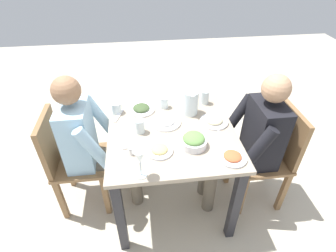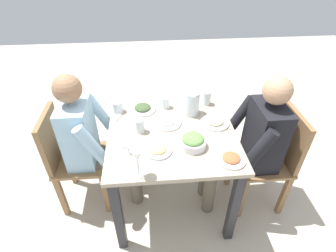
{
  "view_description": "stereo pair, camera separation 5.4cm",
  "coord_description": "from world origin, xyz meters",
  "px_view_note": "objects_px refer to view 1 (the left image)",
  "views": [
    {
      "loc": [
        -1.46,
        0.21,
        1.91
      ],
      "look_at": [
        0.01,
        0.03,
        0.78
      ],
      "focal_mm": 28.2,
      "sensor_mm": 36.0,
      "label": 1
    },
    {
      "loc": [
        -1.46,
        0.15,
        1.91
      ],
      "look_at": [
        0.01,
        0.03,
        0.78
      ],
      "focal_mm": 28.2,
      "sensor_mm": 36.0,
      "label": 2
    }
  ],
  "objects_px": {
    "plate_yoghurt": "(166,121)",
    "water_pitcher": "(190,102)",
    "salad_bowl": "(194,141)",
    "salt_shaker": "(131,151)",
    "water_glass_far_right": "(140,126)",
    "dining_table": "(172,144)",
    "plate_dolmas": "(141,109)",
    "plate_rice_curry": "(232,157)",
    "chair_far": "(69,158)",
    "water_glass_near_right": "(187,96)",
    "plate_fries": "(159,150)",
    "plate_beans": "(214,121)",
    "diner_far": "(92,141)",
    "water_glass_near_left": "(164,103)",
    "water_glass_by_pitcher": "(116,108)",
    "diner_near": "(250,141)",
    "water_glass_far_left": "(205,97)",
    "wine_glass": "(140,158)",
    "chair_near": "(272,153)"
  },
  "relations": [
    {
      "from": "salad_bowl",
      "to": "plate_beans",
      "type": "bearing_deg",
      "value": -40.74
    },
    {
      "from": "plate_yoghurt",
      "to": "water_pitcher",
      "type": "bearing_deg",
      "value": -61.59
    },
    {
      "from": "dining_table",
      "to": "plate_rice_curry",
      "type": "xyz_separation_m",
      "value": [
        -0.32,
        -0.34,
        0.14
      ]
    },
    {
      "from": "salad_bowl",
      "to": "water_glass_far_right",
      "type": "distance_m",
      "value": 0.39
    },
    {
      "from": "dining_table",
      "to": "salt_shaker",
      "type": "relative_size",
      "value": 16.67
    },
    {
      "from": "plate_fries",
      "to": "plate_beans",
      "type": "bearing_deg",
      "value": -58.33
    },
    {
      "from": "plate_dolmas",
      "to": "salt_shaker",
      "type": "distance_m",
      "value": 0.51
    },
    {
      "from": "dining_table",
      "to": "water_glass_near_left",
      "type": "bearing_deg",
      "value": 3.29
    },
    {
      "from": "diner_far",
      "to": "plate_rice_curry",
      "type": "relative_size",
      "value": 6.39
    },
    {
      "from": "diner_near",
      "to": "water_glass_near_left",
      "type": "xyz_separation_m",
      "value": [
        0.37,
        0.6,
        0.15
      ]
    },
    {
      "from": "diner_near",
      "to": "diner_far",
      "type": "relative_size",
      "value": 1.0
    },
    {
      "from": "plate_dolmas",
      "to": "water_glass_near_right",
      "type": "relative_size",
      "value": 1.85
    },
    {
      "from": "diner_far",
      "to": "water_glass_near_left",
      "type": "distance_m",
      "value": 0.63
    },
    {
      "from": "water_glass_by_pitcher",
      "to": "water_glass_near_right",
      "type": "bearing_deg",
      "value": -80.89
    },
    {
      "from": "chair_far",
      "to": "plate_beans",
      "type": "xyz_separation_m",
      "value": [
        -0.02,
        -1.11,
        0.27
      ]
    },
    {
      "from": "plate_yoghurt",
      "to": "water_glass_near_left",
      "type": "distance_m",
      "value": 0.22
    },
    {
      "from": "plate_dolmas",
      "to": "water_glass_by_pitcher",
      "type": "height_order",
      "value": "water_glass_by_pitcher"
    },
    {
      "from": "chair_far",
      "to": "water_pitcher",
      "type": "bearing_deg",
      "value": -82.52
    },
    {
      "from": "salad_bowl",
      "to": "plate_fries",
      "type": "xyz_separation_m",
      "value": [
        -0.03,
        0.23,
        -0.03
      ]
    },
    {
      "from": "plate_rice_curry",
      "to": "plate_fries",
      "type": "bearing_deg",
      "value": 74.82
    },
    {
      "from": "diner_far",
      "to": "diner_near",
      "type": "bearing_deg",
      "value": -96.92
    },
    {
      "from": "water_glass_far_right",
      "to": "plate_fries",
      "type": "bearing_deg",
      "value": -152.27
    },
    {
      "from": "plate_beans",
      "to": "water_pitcher",
      "type": "bearing_deg",
      "value": 46.46
    },
    {
      "from": "salt_shaker",
      "to": "chair_far",
      "type": "bearing_deg",
      "value": 59.42
    },
    {
      "from": "diner_far",
      "to": "plate_dolmas",
      "type": "distance_m",
      "value": 0.45
    },
    {
      "from": "water_glass_far_right",
      "to": "salad_bowl",
      "type": "bearing_deg",
      "value": -118.81
    },
    {
      "from": "chair_far",
      "to": "water_glass_near_right",
      "type": "relative_size",
      "value": 7.74
    },
    {
      "from": "water_glass_far_left",
      "to": "water_glass_by_pitcher",
      "type": "distance_m",
      "value": 0.71
    },
    {
      "from": "diner_far",
      "to": "salt_shaker",
      "type": "relative_size",
      "value": 21.59
    },
    {
      "from": "plate_beans",
      "to": "salt_shaker",
      "type": "height_order",
      "value": "salt_shaker"
    },
    {
      "from": "chair_near",
      "to": "diner_far",
      "type": "xyz_separation_m",
      "value": [
        0.14,
        1.37,
        0.15
      ]
    },
    {
      "from": "chair_far",
      "to": "water_glass_near_left",
      "type": "xyz_separation_m",
      "value": [
        0.23,
        -0.77,
        0.3
      ]
    },
    {
      "from": "water_pitcher",
      "to": "wine_glass",
      "type": "relative_size",
      "value": 0.97
    },
    {
      "from": "plate_fries",
      "to": "plate_dolmas",
      "type": "relative_size",
      "value": 0.85
    },
    {
      "from": "plate_beans",
      "to": "salad_bowl",
      "type": "bearing_deg",
      "value": 139.26
    },
    {
      "from": "chair_far",
      "to": "plate_beans",
      "type": "bearing_deg",
      "value": -91.08
    },
    {
      "from": "plate_dolmas",
      "to": "water_glass_by_pitcher",
      "type": "bearing_deg",
      "value": 92.55
    },
    {
      "from": "diner_far",
      "to": "salt_shaker",
      "type": "xyz_separation_m",
      "value": [
        -0.29,
        -0.29,
        0.13
      ]
    },
    {
      "from": "diner_near",
      "to": "chair_far",
      "type": "bearing_deg",
      "value": 84.11
    },
    {
      "from": "plate_fries",
      "to": "water_glass_near_right",
      "type": "distance_m",
      "value": 0.64
    },
    {
      "from": "salad_bowl",
      "to": "salt_shaker",
      "type": "xyz_separation_m",
      "value": [
        -0.04,
        0.41,
        -0.01
      ]
    },
    {
      "from": "plate_rice_curry",
      "to": "plate_dolmas",
      "type": "relative_size",
      "value": 0.88
    },
    {
      "from": "water_pitcher",
      "to": "plate_beans",
      "type": "bearing_deg",
      "value": -133.54
    },
    {
      "from": "diner_far",
      "to": "water_glass_far_left",
      "type": "distance_m",
      "value": 0.95
    },
    {
      "from": "dining_table",
      "to": "water_glass_far_right",
      "type": "height_order",
      "value": "water_glass_far_right"
    },
    {
      "from": "chair_near",
      "to": "plate_beans",
      "type": "relative_size",
      "value": 4.14
    },
    {
      "from": "dining_table",
      "to": "water_glass_near_right",
      "type": "height_order",
      "value": "water_glass_near_right"
    },
    {
      "from": "dining_table",
      "to": "plate_dolmas",
      "type": "bearing_deg",
      "value": 34.6
    },
    {
      "from": "chair_far",
      "to": "wine_glass",
      "type": "height_order",
      "value": "wine_glass"
    },
    {
      "from": "salad_bowl",
      "to": "water_glass_far_left",
      "type": "height_order",
      "value": "water_glass_far_left"
    }
  ]
}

